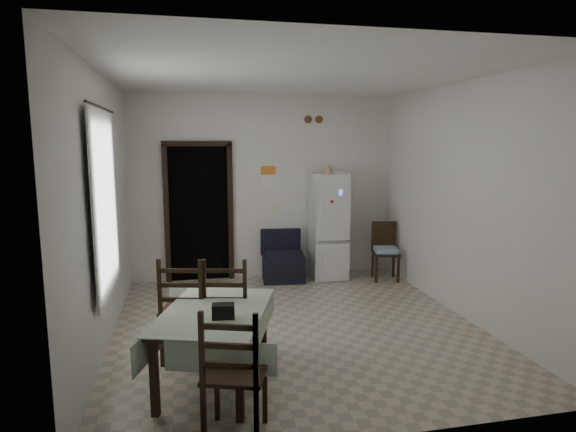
# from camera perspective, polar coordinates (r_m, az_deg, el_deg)

# --- Properties ---
(ground) EXTENTS (4.50, 4.50, 0.00)m
(ground) POSITION_cam_1_polar(r_m,az_deg,el_deg) (5.86, 1.05, -12.91)
(ground) COLOR #ADA28D
(ground) RESTS_ON ground
(ceiling) EXTENTS (4.20, 4.50, 0.02)m
(ceiling) POSITION_cam_1_polar(r_m,az_deg,el_deg) (5.50, 1.14, 16.45)
(ceiling) COLOR white
(ceiling) RESTS_ON ground
(wall_back) EXTENTS (4.20, 0.02, 2.90)m
(wall_back) POSITION_cam_1_polar(r_m,az_deg,el_deg) (7.69, -2.74, 3.43)
(wall_back) COLOR silver
(wall_back) RESTS_ON ground
(wall_front) EXTENTS (4.20, 0.02, 2.90)m
(wall_front) POSITION_cam_1_polar(r_m,az_deg,el_deg) (3.37, 9.87, -3.63)
(wall_front) COLOR silver
(wall_front) RESTS_ON ground
(wall_left) EXTENTS (0.02, 4.50, 2.90)m
(wall_left) POSITION_cam_1_polar(r_m,az_deg,el_deg) (5.42, -21.07, 0.59)
(wall_left) COLOR silver
(wall_left) RESTS_ON ground
(wall_right) EXTENTS (0.02, 4.50, 2.90)m
(wall_right) POSITION_cam_1_polar(r_m,az_deg,el_deg) (6.31, 20.01, 1.73)
(wall_right) COLOR silver
(wall_right) RESTS_ON ground
(doorway) EXTENTS (1.06, 0.52, 2.22)m
(doorway) POSITION_cam_1_polar(r_m,az_deg,el_deg) (7.84, -10.56, 0.52)
(doorway) COLOR black
(doorway) RESTS_ON ground
(window_recess) EXTENTS (0.10, 1.20, 1.60)m
(window_recess) POSITION_cam_1_polar(r_m,az_deg,el_deg) (5.22, -22.01, 1.35)
(window_recess) COLOR silver
(window_recess) RESTS_ON ground
(curtain) EXTENTS (0.02, 1.45, 1.85)m
(curtain) POSITION_cam_1_polar(r_m,az_deg,el_deg) (5.20, -20.82, 1.39)
(curtain) COLOR silver
(curtain) RESTS_ON ground
(curtain_rod) EXTENTS (0.02, 1.60, 0.02)m
(curtain_rod) POSITION_cam_1_polar(r_m,az_deg,el_deg) (5.17, -21.29, 11.89)
(curtain_rod) COLOR black
(curtain_rod) RESTS_ON ground
(calendar) EXTENTS (0.28, 0.02, 0.40)m
(calendar) POSITION_cam_1_polar(r_m,az_deg,el_deg) (7.67, -2.37, 4.69)
(calendar) COLOR white
(calendar) RESTS_ON ground
(calendar_image) EXTENTS (0.24, 0.01, 0.14)m
(calendar_image) POSITION_cam_1_polar(r_m,az_deg,el_deg) (7.66, -2.37, 5.43)
(calendar_image) COLOR orange
(calendar_image) RESTS_ON ground
(light_switch) EXTENTS (0.08, 0.02, 0.12)m
(light_switch) POSITION_cam_1_polar(r_m,az_deg,el_deg) (7.74, -1.61, 0.86)
(light_switch) COLOR beige
(light_switch) RESTS_ON ground
(vent_left) EXTENTS (0.12, 0.03, 0.12)m
(vent_left) POSITION_cam_1_polar(r_m,az_deg,el_deg) (7.79, 2.40, 11.38)
(vent_left) COLOR brown
(vent_left) RESTS_ON ground
(vent_right) EXTENTS (0.12, 0.03, 0.12)m
(vent_right) POSITION_cam_1_polar(r_m,az_deg,el_deg) (7.84, 3.70, 11.35)
(vent_right) COLOR brown
(vent_right) RESTS_ON ground
(emergency_light) EXTENTS (0.25, 0.07, 0.09)m
(emergency_light) POSITION_cam_1_polar(r_m,az_deg,el_deg) (7.96, 7.08, 11.48)
(emergency_light) COLOR white
(emergency_light) RESTS_ON ground
(fridge) EXTENTS (0.56, 0.56, 1.68)m
(fridge) POSITION_cam_1_polar(r_m,az_deg,el_deg) (7.68, 4.83, -1.20)
(fridge) COLOR silver
(fridge) RESTS_ON ground
(tan_cone) EXTENTS (0.23, 0.23, 0.17)m
(tan_cone) POSITION_cam_1_polar(r_m,az_deg,el_deg) (7.50, 4.73, 5.69)
(tan_cone) COLOR tan
(tan_cone) RESTS_ON fridge
(navy_seat) EXTENTS (0.71, 0.69, 0.78)m
(navy_seat) POSITION_cam_1_polar(r_m,az_deg,el_deg) (7.59, -0.55, -4.76)
(navy_seat) COLOR black
(navy_seat) RESTS_ON ground
(corner_chair) EXTENTS (0.47, 0.47, 0.91)m
(corner_chair) POSITION_cam_1_polar(r_m,az_deg,el_deg) (7.74, 11.50, -4.17)
(corner_chair) COLOR black
(corner_chair) RESTS_ON ground
(dining_table) EXTENTS (1.25, 1.54, 0.69)m
(dining_table) POSITION_cam_1_polar(r_m,az_deg,el_deg) (4.52, -8.60, -15.09)
(dining_table) COLOR #9EB49A
(dining_table) RESTS_ON ground
(black_bag) EXTENTS (0.20, 0.13, 0.12)m
(black_bag) POSITION_cam_1_polar(r_m,az_deg,el_deg) (4.18, -7.68, -11.12)
(black_bag) COLOR black
(black_bag) RESTS_ON dining_table
(dining_chair_far_left) EXTENTS (0.56, 0.56, 1.07)m
(dining_chair_far_left) POSITION_cam_1_polar(r_m,az_deg,el_deg) (4.99, -12.00, -10.50)
(dining_chair_far_left) COLOR black
(dining_chair_far_left) RESTS_ON ground
(dining_chair_far_right) EXTENTS (0.55, 0.55, 1.07)m
(dining_chair_far_right) POSITION_cam_1_polar(r_m,az_deg,el_deg) (4.94, -7.11, -10.61)
(dining_chair_far_right) COLOR black
(dining_chair_far_right) RESTS_ON ground
(dining_chair_near_head) EXTENTS (0.56, 0.56, 1.03)m
(dining_chair_near_head) POSITION_cam_1_polar(r_m,az_deg,el_deg) (3.71, -6.30, -17.77)
(dining_chair_near_head) COLOR black
(dining_chair_near_head) RESTS_ON ground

